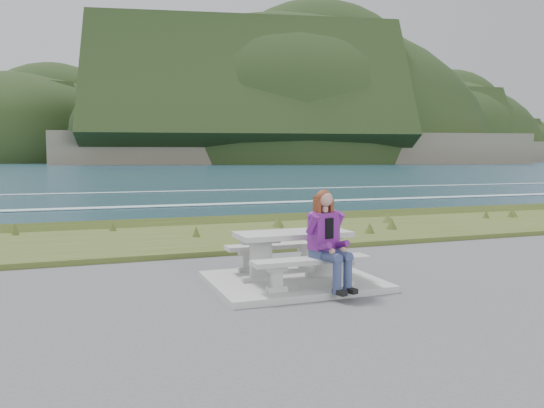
# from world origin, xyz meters

# --- Properties ---
(concrete_slab) EXTENTS (2.60, 2.10, 0.10)m
(concrete_slab) POSITION_xyz_m (0.00, 0.00, 0.05)
(concrete_slab) COLOR #ADADA7
(concrete_slab) RESTS_ON ground
(picnic_table) EXTENTS (1.80, 0.75, 0.75)m
(picnic_table) POSITION_xyz_m (0.00, 0.00, 0.68)
(picnic_table) COLOR #ADADA7
(picnic_table) RESTS_ON concrete_slab
(bench_landward) EXTENTS (1.80, 0.35, 0.45)m
(bench_landward) POSITION_xyz_m (0.00, -0.70, 0.45)
(bench_landward) COLOR #ADADA7
(bench_landward) RESTS_ON concrete_slab
(bench_seaward) EXTENTS (1.80, 0.35, 0.45)m
(bench_seaward) POSITION_xyz_m (0.00, 0.70, 0.45)
(bench_seaward) COLOR #ADADA7
(bench_seaward) RESTS_ON concrete_slab
(grass_verge) EXTENTS (160.00, 4.50, 0.22)m
(grass_verge) POSITION_xyz_m (0.00, 5.00, 0.00)
(grass_verge) COLOR #32481B
(grass_verge) RESTS_ON ground
(shore_drop) EXTENTS (160.00, 0.80, 2.20)m
(shore_drop) POSITION_xyz_m (0.00, 7.90, 0.00)
(shore_drop) COLOR #6A5E4F
(shore_drop) RESTS_ON ground
(ocean) EXTENTS (1600.00, 1600.00, 0.09)m
(ocean) POSITION_xyz_m (0.00, 25.09, -1.74)
(ocean) COLOR #1B3B4D
(ocean) RESTS_ON ground
(headland_range) EXTENTS (729.83, 363.95, 173.70)m
(headland_range) POSITION_xyz_m (190.50, 398.50, 9.89)
(headland_range) COLOR #6A5E4F
(headland_range) RESTS_ON ground
(seated_woman) EXTENTS (0.56, 0.80, 1.45)m
(seated_woman) POSITION_xyz_m (0.25, -0.83, 0.63)
(seated_woman) COLOR navy
(seated_woman) RESTS_ON concrete_slab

